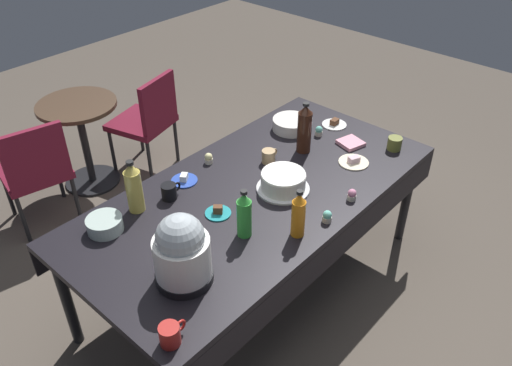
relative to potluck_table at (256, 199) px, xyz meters
name	(u,v)px	position (x,y,z in m)	size (l,w,h in m)	color
ground	(256,283)	(0.00, 0.00, -0.69)	(9.00, 9.00, 0.00)	brown
potluck_table	(256,199)	(0.00, 0.00, 0.00)	(2.20, 1.10, 0.75)	black
frosted_layer_cake	(283,182)	(0.11, -0.11, 0.11)	(0.30, 0.30, 0.11)	silver
slow_cooker	(182,251)	(-0.73, -0.21, 0.23)	(0.27, 0.27, 0.36)	black
glass_salad_bowl	(105,224)	(-0.77, 0.35, 0.10)	(0.18, 0.18, 0.08)	#B2C6BC
ceramic_snack_bowl	(291,124)	(0.68, 0.29, 0.10)	(0.25, 0.25, 0.08)	silver
dessert_plate_cream	(354,161)	(0.61, -0.26, 0.07)	(0.18, 0.18, 0.04)	beige
dessert_plate_white	(334,124)	(0.92, 0.10, 0.07)	(0.17, 0.17, 0.05)	white
dessert_plate_teal	(218,212)	(-0.29, 0.01, 0.07)	(0.14, 0.14, 0.05)	teal
dessert_plate_cobalt	(184,180)	(-0.21, 0.37, 0.07)	(0.15, 0.15, 0.05)	#2D4CB2
cupcake_berry	(327,217)	(0.04, -0.46, 0.09)	(0.05, 0.05, 0.07)	beige
cupcake_lemon	(319,131)	(0.74, 0.10, 0.09)	(0.05, 0.05, 0.07)	beige
cupcake_cocoa	(209,158)	(0.02, 0.40, 0.09)	(0.05, 0.05, 0.07)	beige
cupcake_vanilla	(352,195)	(0.29, -0.45, 0.09)	(0.05, 0.05, 0.07)	beige
soda_bottle_lime_soda	(244,215)	(-0.32, -0.21, 0.19)	(0.08, 0.08, 0.27)	green
soda_bottle_ginger_ale	(134,188)	(-0.56, 0.36, 0.21)	(0.09, 0.09, 0.31)	gold
soda_bottle_cola	(304,129)	(0.52, 0.06, 0.22)	(0.09, 0.09, 0.34)	#33190F
soda_bottle_orange_juice	(298,215)	(-0.14, -0.41, 0.19)	(0.07, 0.07, 0.27)	orange
coffee_mug_red	(170,334)	(-1.00, -0.43, 0.11)	(0.13, 0.09, 0.09)	#B2231E
coffee_mug_black	(169,191)	(-0.37, 0.31, 0.11)	(0.13, 0.08, 0.09)	black
coffee_mug_tan	(269,156)	(0.27, 0.14, 0.10)	(0.12, 0.08, 0.08)	tan
coffee_mug_olive	(395,143)	(0.92, -0.36, 0.10)	(0.13, 0.09, 0.08)	olive
paper_napkin_stack	(351,143)	(0.78, -0.12, 0.07)	(0.14, 0.14, 0.02)	pink
maroon_chair_left	(35,168)	(-0.57, 1.55, -0.20)	(0.52, 0.52, 0.85)	maroon
maroon_chair_right	(148,117)	(0.42, 1.55, -0.20)	(0.54, 0.54, 0.85)	maroon
round_cafe_table	(82,129)	(-0.05, 1.77, -0.19)	(0.60, 0.60, 0.72)	#473323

